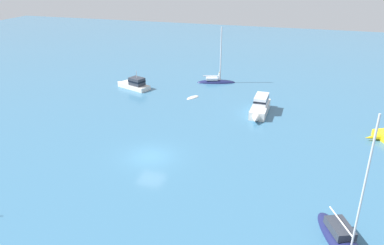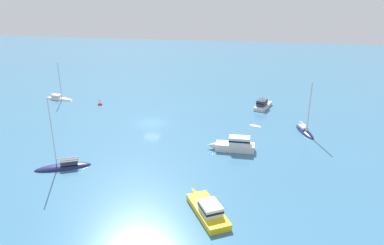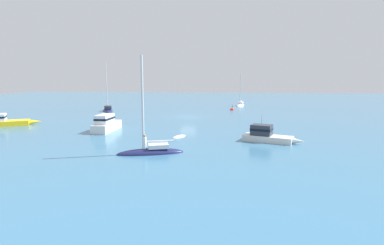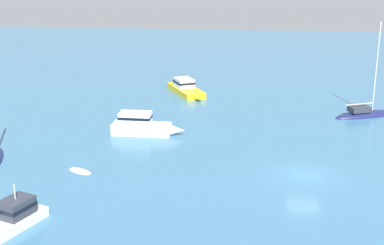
% 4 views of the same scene
% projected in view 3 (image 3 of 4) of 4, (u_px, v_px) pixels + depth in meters
% --- Properties ---
extents(ground_plane, '(160.00, 160.00, 0.00)m').
position_uv_depth(ground_plane, '(188.00, 117.00, 50.20)').
color(ground_plane, teal).
extents(ketch, '(2.63, 6.12, 7.84)m').
position_uv_depth(ketch, '(240.00, 105.00, 69.67)').
color(ketch, silver).
rests_on(ketch, ground).
extents(dinghy, '(1.73, 2.27, 0.37)m').
position_uv_depth(dinghy, '(179.00, 137.00, 33.43)').
color(dinghy, silver).
rests_on(dinghy, ground).
extents(launch, '(1.93, 6.70, 2.08)m').
position_uv_depth(launch, '(107.00, 124.00, 37.22)').
color(launch, silver).
rests_on(launch, ground).
extents(motor_cruiser, '(8.06, 5.29, 1.66)m').
position_uv_depth(motor_cruiser, '(1.00, 121.00, 40.90)').
color(motor_cruiser, yellow).
rests_on(motor_cruiser, ground).
extents(sailboat, '(4.48, 7.12, 10.04)m').
position_uv_depth(sailboat, '(108.00, 110.00, 59.18)').
color(sailboat, '#191E4C').
rests_on(sailboat, ground).
extents(sloop, '(5.91, 3.06, 8.76)m').
position_uv_depth(sloop, '(151.00, 151.00, 26.09)').
color(sloop, '#191E4C').
rests_on(sloop, ground).
extents(powerboat, '(6.13, 3.49, 2.66)m').
position_uv_depth(powerboat, '(267.00, 135.00, 31.02)').
color(powerboat, silver).
rests_on(powerboat, ground).
extents(channel_buoy, '(0.85, 0.85, 1.42)m').
position_uv_depth(channel_buoy, '(232.00, 110.00, 60.96)').
color(channel_buoy, red).
rests_on(channel_buoy, ground).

